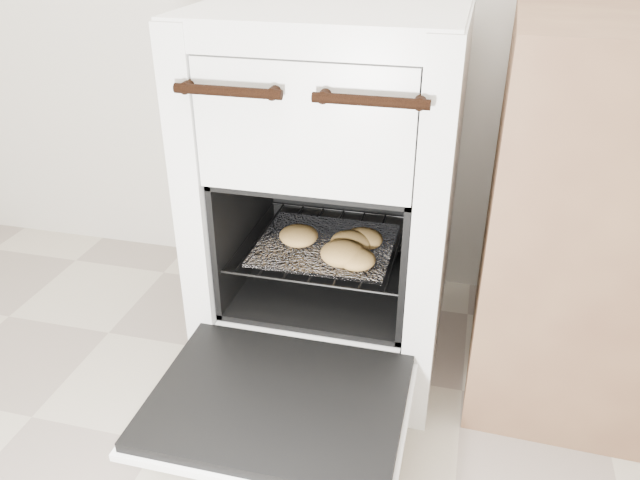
% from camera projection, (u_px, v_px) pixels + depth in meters
% --- Properties ---
extents(stove, '(0.58, 0.65, 0.89)m').
position_uv_depth(stove, '(334.00, 197.00, 1.57)').
color(stove, silver).
rests_on(stove, ground).
extents(oven_door, '(0.52, 0.41, 0.04)m').
position_uv_depth(oven_door, '(278.00, 403.00, 1.26)').
color(oven_door, black).
rests_on(oven_door, stove).
extents(oven_rack, '(0.42, 0.41, 0.01)m').
position_uv_depth(oven_rack, '(328.00, 243.00, 1.56)').
color(oven_rack, black).
rests_on(oven_rack, stove).
extents(foil_sheet, '(0.33, 0.29, 0.01)m').
position_uv_depth(foil_sheet, '(326.00, 245.00, 1.54)').
color(foil_sheet, silver).
rests_on(foil_sheet, oven_rack).
extents(baked_rolls, '(0.28, 0.22, 0.05)m').
position_uv_depth(baked_rolls, '(336.00, 244.00, 1.49)').
color(baked_rolls, tan).
rests_on(baked_rolls, foil_sheet).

